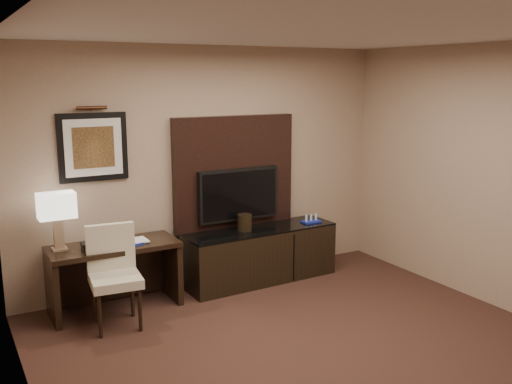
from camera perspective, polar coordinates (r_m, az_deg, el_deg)
floor at (r=4.93m, az=8.37°, el=-17.32°), size 4.50×5.00×0.01m
ceiling at (r=4.34m, az=9.44°, el=15.85°), size 4.50×5.00×0.01m
wall_back at (r=6.55m, az=-4.77°, el=2.58°), size 4.50×0.01×2.70m
wall_left at (r=3.56m, az=-21.13°, el=-5.78°), size 0.01×5.00×2.70m
desk at (r=6.06m, az=-13.93°, el=-8.25°), size 1.29×0.55×0.69m
credenza at (r=6.70m, az=0.46°, el=-6.28°), size 1.84×0.57×0.63m
tv_wall_panel at (r=6.64m, az=-2.19°, el=2.03°), size 1.50×0.12×1.30m
tv at (r=6.59m, az=-1.77°, el=-0.23°), size 1.00×0.08×0.60m
artwork at (r=6.06m, az=-15.99°, el=4.33°), size 0.70×0.04×0.70m
picture_light at (r=5.99m, az=-16.11°, el=8.09°), size 0.04×0.04×0.30m
desk_chair at (r=5.60m, az=-13.88°, el=-8.46°), size 0.51×0.58×0.96m
table_lamp at (r=5.86m, az=-19.22°, el=-2.90°), size 0.34×0.20×0.55m
desk_phone at (r=5.84m, az=-16.10°, el=-5.07°), size 0.19×0.18×0.09m
blue_folder at (r=5.98m, az=-12.83°, el=-4.88°), size 0.33×0.39×0.02m
book at (r=5.94m, az=-12.49°, el=-3.91°), size 0.17×0.02×0.23m
ice_bucket at (r=6.52m, az=-1.14°, el=-3.06°), size 0.21×0.21×0.19m
minibar_tray at (r=6.92m, az=5.53°, el=-2.70°), size 0.23×0.14×0.08m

